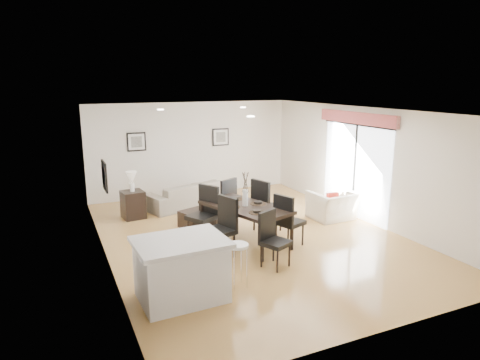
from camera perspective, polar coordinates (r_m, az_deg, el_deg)
name	(u,v)px	position (r m, az deg, el deg)	size (l,w,h in m)	color
ground	(251,236)	(9.35, 1.44, -7.50)	(8.00, 8.00, 0.00)	tan
wall_back	(192,149)	(12.63, -6.44, 4.17)	(6.00, 0.04, 2.70)	silver
wall_front	(388,237)	(5.78, 19.16, -7.23)	(6.00, 0.04, 2.70)	silver
wall_left	(103,190)	(8.16, -17.86, -1.29)	(0.04, 8.00, 2.70)	silver
wall_right	(365,164)	(10.60, 16.27, 2.02)	(0.04, 8.00, 2.70)	silver
ceiling	(251,111)	(8.78, 1.54, 9.24)	(6.00, 8.00, 0.02)	white
sofa	(187,194)	(11.53, -7.02, -1.89)	(2.25, 0.88, 0.66)	gray
armchair	(333,205)	(10.63, 12.27, -3.33)	(1.04, 0.91, 0.68)	white
courtyard_plant_a	(443,194)	(12.81, 25.43, -1.68)	(0.55, 0.48, 0.61)	#305122
courtyard_plant_b	(416,185)	(13.48, 22.44, -0.62)	(0.37, 0.37, 0.66)	#305122
dining_table	(245,209)	(8.75, 0.71, -3.95)	(1.52, 2.14, 0.80)	black
dining_chair_wnear	(223,224)	(8.12, -2.29, -5.87)	(0.66, 0.66, 1.16)	black
dining_chair_wfar	(205,210)	(9.00, -4.69, -4.02)	(0.70, 0.70, 1.16)	black
dining_chair_enear	(287,218)	(8.66, 6.28, -5.02)	(0.62, 0.62, 1.09)	black
dining_chair_efar	(264,203)	(9.44, 3.27, -3.06)	(0.67, 0.67, 1.19)	black
dining_chair_head	(272,236)	(7.76, 4.27, -7.43)	(0.61, 0.61, 1.02)	black
dining_chair_foot	(225,199)	(9.85, -2.02, -2.59)	(0.67, 0.67, 1.12)	black
vase	(245,192)	(8.65, 0.72, -1.60)	(0.91, 1.39, 0.71)	white
coffee_table	(201,217)	(10.01, -5.16, -4.98)	(0.96, 0.58, 0.38)	black
side_table	(133,205)	(10.78, -14.07, -3.20)	(0.51, 0.51, 0.68)	black
table_lamp	(132,179)	(10.62, -14.26, 0.18)	(0.25, 0.25, 0.49)	white
cushion	(332,199)	(10.45, 12.21, -2.48)	(0.30, 0.09, 0.30)	maroon
kitchen_island	(181,269)	(6.72, -7.82, -11.69)	(1.40, 1.10, 0.96)	silver
bar_stool	(238,250)	(6.95, -0.28, -9.33)	(0.34, 0.34, 0.74)	white
framed_print_back_left	(136,142)	(12.17, -13.64, 4.97)	(0.52, 0.04, 0.52)	black
framed_print_back_right	(221,137)	(12.86, -2.60, 5.74)	(0.52, 0.04, 0.52)	black
framed_print_left_wall	(105,176)	(7.90, -17.62, 0.51)	(0.04, 0.52, 0.52)	black
sliding_door	(356,150)	(10.74, 15.16, 3.94)	(0.12, 2.70, 2.57)	white
courtyard	(431,165)	(13.48, 24.06, 1.83)	(6.00, 6.00, 2.00)	gray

